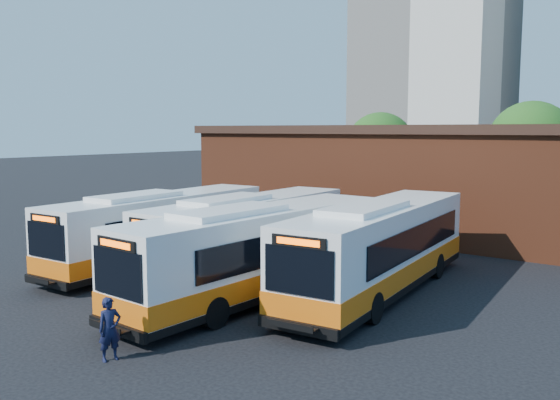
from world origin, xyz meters
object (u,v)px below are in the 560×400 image
Objects in this scene: bus_mideast at (259,256)px; bus_east at (380,251)px; transit_worker at (110,329)px; bus_midwest at (248,235)px; bus_west at (161,231)px.

bus_east is (3.21, 3.27, 0.02)m from bus_mideast.
bus_mideast is at bearing 20.54° from transit_worker.
bus_east is (6.37, 0.13, 0.08)m from bus_midwest.
bus_midwest is (3.91, 1.59, -0.01)m from bus_west.
bus_west is at bearing -160.00° from bus_midwest.
bus_mideast reaches higher than bus_west.
bus_mideast reaches higher than bus_midwest.
bus_east reaches higher than transit_worker.
bus_mideast is at bearing -140.22° from bus_east.
transit_worker is (3.74, -10.17, -0.66)m from bus_midwest.
transit_worker is at bearing -71.94° from bus_midwest.
bus_west is 0.98× the size of bus_mideast.
bus_east is (10.29, 1.72, 0.07)m from bus_west.
bus_west is 10.43m from bus_east.
bus_west is 0.96× the size of bus_east.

